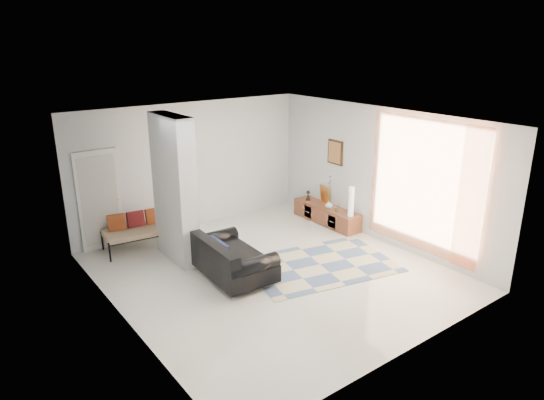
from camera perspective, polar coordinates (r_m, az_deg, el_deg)
floor at (r=9.00m, az=0.08°, el=-8.49°), size 6.00×6.00×0.00m
ceiling at (r=8.13m, az=0.09°, el=9.41°), size 6.00×6.00×0.00m
wall_back at (r=10.91m, az=-9.43°, el=3.99°), size 6.00×0.00×6.00m
wall_front at (r=6.48m, az=16.33°, el=-6.72°), size 6.00×0.00×6.00m
wall_left at (r=7.25m, az=-17.61°, el=-4.11°), size 0.00×6.00×6.00m
wall_right at (r=10.28m, az=12.46°, el=2.90°), size 0.00×6.00×6.00m
partition_column at (r=9.23m, az=-11.41°, el=1.22°), size 0.35×1.20×2.80m
hallway_door at (r=10.23m, az=-19.66°, el=-0.05°), size 0.85×0.06×2.04m
curtain at (r=9.52m, az=17.36°, el=1.58°), size 0.00×2.55×2.55m
wall_art at (r=11.04m, az=7.46°, el=5.59°), size 0.04×0.45×0.55m
media_console at (r=11.32m, az=6.42°, el=-1.69°), size 0.45×1.84×0.80m
loveseat at (r=8.72m, az=-5.09°, el=-6.93°), size 1.06×1.73×0.76m
daybed at (r=10.20m, az=-14.87°, el=-3.21°), size 1.71×0.88×0.77m
area_rug at (r=9.31m, az=5.66°, el=-7.57°), size 3.06×2.36×0.01m
cylinder_lamp at (r=10.61m, az=9.30°, el=-0.20°), size 0.12×0.12×0.66m
bronze_figurine at (r=11.61m, az=4.26°, el=0.53°), size 0.13×0.13×0.24m
vase at (r=11.11m, az=6.71°, el=-0.53°), size 0.17×0.17×0.18m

